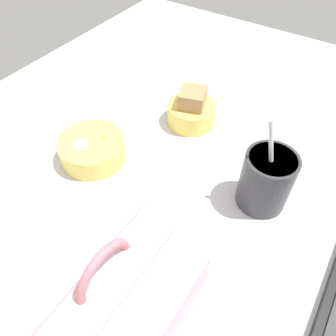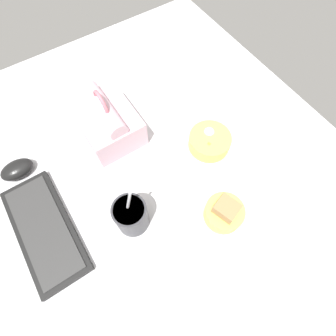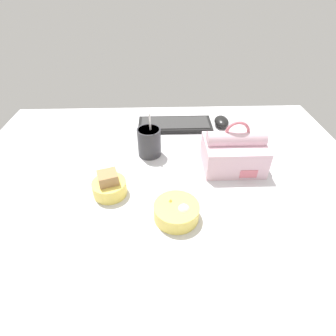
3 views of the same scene
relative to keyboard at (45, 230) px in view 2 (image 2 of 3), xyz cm
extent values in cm
cube|color=silver|center=(-5.35, -35.31, -2.02)|extent=(140.00, 110.00, 2.00)
cube|color=black|center=(0.00, 0.00, -0.12)|extent=(31.68, 13.24, 1.80)
cube|color=#333333|center=(0.00, 0.00, 0.93)|extent=(29.15, 10.86, 0.30)
cube|color=beige|center=(18.40, -29.10, 3.84)|extent=(20.23, 15.72, 9.72)
cylinder|color=beige|center=(18.40, -29.10, 10.17)|extent=(19.22, 5.34, 5.34)
cube|color=#DB707F|center=(21.94, -37.06, 1.65)|extent=(5.67, 0.30, 2.92)
torus|color=#DB707F|center=(18.40, -29.10, 12.57)|extent=(8.08, 1.00, 8.08)
cylinder|color=#333338|center=(-10.58, -20.77, 4.26)|extent=(8.52, 8.52, 10.56)
cylinder|color=orange|center=(-10.58, -20.77, 9.24)|extent=(7.50, 7.50, 0.60)
cylinder|color=silver|center=(-9.94, -21.20, 10.68)|extent=(0.70, 3.62, 11.95)
cylinder|color=#EFD65B|center=(-22.40, -41.77, 1.28)|extent=(10.39, 10.39, 4.59)
cube|color=#A87F51|center=(-22.40, -41.77, 3.80)|extent=(7.04, 6.70, 6.43)
cylinder|color=#EFD65B|center=(-2.47, -52.17, 1.24)|extent=(12.68, 12.68, 4.52)
ellipsoid|color=white|center=(-0.57, -53.12, 2.59)|extent=(3.45, 3.45, 4.06)
cone|color=#EFBC47|center=(-4.05, -50.39, 2.48)|extent=(5.73, 5.73, 3.84)
sphere|color=black|center=(-2.06, -56.02, 1.32)|extent=(1.52, 1.52, 1.52)
sphere|color=black|center=(-1.53, -55.28, 1.32)|extent=(1.52, 1.52, 1.52)
sphere|color=black|center=(-1.46, -54.37, 1.32)|extent=(1.52, 1.52, 1.52)
ellipsoid|color=black|center=(20.42, -0.02, 0.98)|extent=(6.09, 9.33, 3.99)
camera|label=1|loc=(27.24, -15.31, 45.71)|focal=35.00mm
camera|label=2|loc=(-31.14, -18.40, 68.70)|focal=28.00mm
camera|label=3|loc=(-6.49, -101.84, 55.58)|focal=28.00mm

